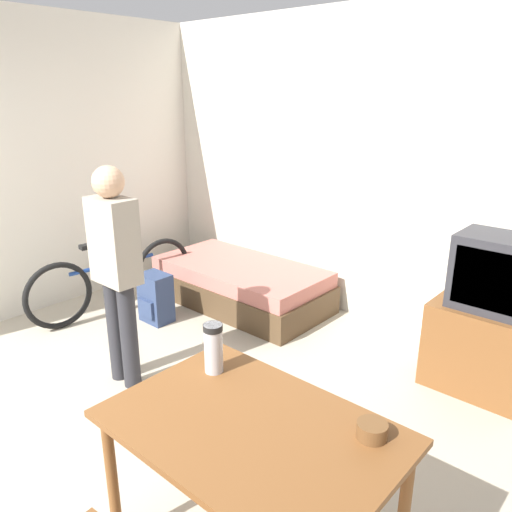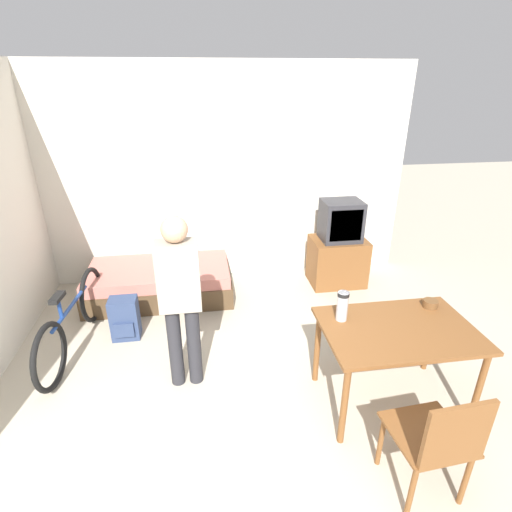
# 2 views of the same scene
# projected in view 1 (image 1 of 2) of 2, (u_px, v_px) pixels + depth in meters

# --- Properties ---
(wall_back) EXTENTS (5.10, 0.06, 2.70)m
(wall_back) POSITION_uv_depth(u_px,v_px,m) (337.00, 167.00, 4.50)
(wall_back) COLOR silver
(wall_back) RESTS_ON ground_plane
(wall_left) EXTENTS (0.06, 4.37, 2.70)m
(wall_left) POSITION_uv_depth(u_px,v_px,m) (44.00, 166.00, 4.59)
(wall_left) COLOR silver
(wall_left) RESTS_ON ground_plane
(daybed) EXTENTS (1.73, 0.89, 0.40)m
(daybed) POSITION_uv_depth(u_px,v_px,m) (241.00, 284.00, 4.91)
(daybed) COLOR #4C3823
(daybed) RESTS_ON ground_plane
(tv) EXTENTS (0.69, 0.51, 1.12)m
(tv) POSITION_uv_depth(u_px,v_px,m) (486.00, 325.00, 3.42)
(tv) COLOR brown
(tv) RESTS_ON ground_plane
(dining_table) EXTENTS (1.18, 0.80, 0.73)m
(dining_table) POSITION_uv_depth(u_px,v_px,m) (251.00, 443.00, 2.04)
(dining_table) COLOR brown
(dining_table) RESTS_ON ground_plane
(bicycle) EXTENTS (0.23, 1.68, 0.71)m
(bicycle) POSITION_uv_depth(u_px,v_px,m) (114.00, 280.00, 4.69)
(bicycle) COLOR black
(bicycle) RESTS_ON ground_plane
(person_standing) EXTENTS (0.34, 0.21, 1.56)m
(person_standing) POSITION_uv_depth(u_px,v_px,m) (116.00, 264.00, 3.36)
(person_standing) COLOR #28282D
(person_standing) RESTS_ON ground_plane
(thermos_flask) EXTENTS (0.09, 0.09, 0.25)m
(thermos_flask) POSITION_uv_depth(u_px,v_px,m) (213.00, 346.00, 2.35)
(thermos_flask) COLOR #B7B7BC
(thermos_flask) RESTS_ON dining_table
(mate_bowl) EXTENTS (0.12, 0.12, 0.06)m
(mate_bowl) POSITION_uv_depth(u_px,v_px,m) (372.00, 430.00, 1.92)
(mate_bowl) COLOR brown
(mate_bowl) RESTS_ON dining_table
(backpack) EXTENTS (0.28, 0.24, 0.45)m
(backpack) POSITION_uv_depth(u_px,v_px,m) (156.00, 298.00, 4.52)
(backpack) COLOR navy
(backpack) RESTS_ON ground_plane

